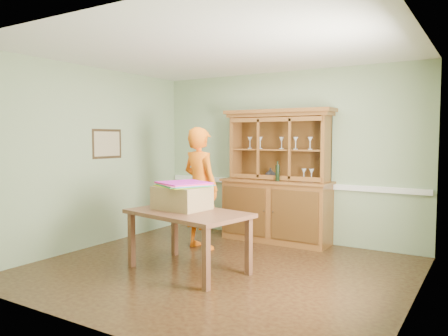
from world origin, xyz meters
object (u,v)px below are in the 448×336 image
Objects in this scene: china_hutch at (277,195)px; cardboard_box at (182,198)px; person at (200,188)px; dining_table at (188,218)px.

china_hutch reaches higher than cardboard_box.
cardboard_box is 0.97m from person.
dining_table is (-0.27, -1.99, -0.08)m from china_hutch.
person is (-0.35, 0.90, 0.01)m from cardboard_box.
cardboard_box is at bearing 124.91° from person.
person is at bearing -128.14° from china_hutch.
china_hutch reaches higher than person.
dining_table is at bearing 131.03° from person.
person is at bearing 127.24° from dining_table.
person is at bearing 111.01° from cardboard_box.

